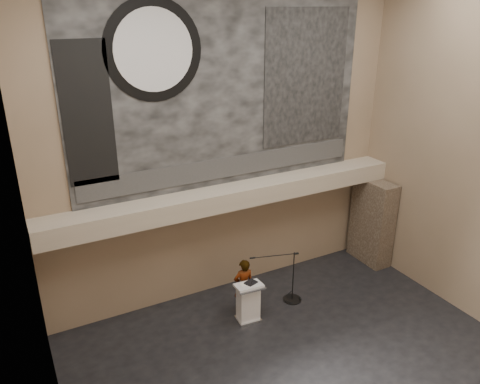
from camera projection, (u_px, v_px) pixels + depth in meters
floor at (307, 371)px, 10.51m from camera, size 10.00×10.00×0.00m
wall_back at (226, 145)px, 12.20m from camera, size 10.00×0.02×8.50m
wall_left at (38, 258)px, 6.75m from camera, size 0.02×8.00×8.50m
soffit at (233, 196)px, 12.36m from camera, size 10.00×0.80×0.50m
sprinkler_left at (177, 218)px, 11.73m from camera, size 0.04×0.04×0.06m
sprinkler_right at (293, 194)px, 13.25m from camera, size 0.04×0.04×0.06m
banner at (226, 89)px, 11.64m from camera, size 8.00×0.05×5.00m
banner_text_strip at (227, 167)px, 12.37m from camera, size 7.76×0.02×0.55m
banner_clock_rim at (154, 50)px, 10.45m from camera, size 2.30×0.02×2.30m
banner_clock_face at (154, 50)px, 10.43m from camera, size 1.84×0.02×1.84m
banner_building_print at (306, 78)px, 12.61m from camera, size 2.60×0.02×3.60m
banner_brick_print at (87, 115)px, 10.24m from camera, size 1.10×0.02×3.20m
stone_pier at (372, 221)px, 14.61m from camera, size 0.60×1.40×2.70m
lectern at (248, 302)px, 11.99m from camera, size 0.71×0.54×1.13m
binder at (251, 283)px, 11.81m from camera, size 0.35×0.31×0.04m
papers at (245, 285)px, 11.73m from camera, size 0.22×0.29×0.00m
speaker_person at (244, 285)px, 12.32m from camera, size 0.59×0.41×1.53m
mic_stand at (291, 293)px, 12.95m from camera, size 1.43×0.62×1.50m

